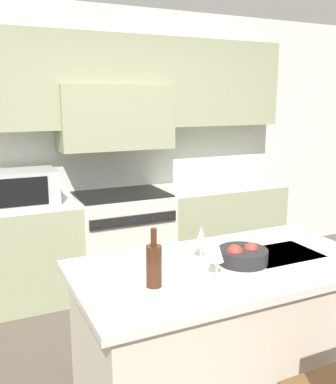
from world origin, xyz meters
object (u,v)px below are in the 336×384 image
at_px(wine_glass_near, 217,252).
at_px(wine_glass_far, 201,237).
at_px(wine_bottle, 154,265).
at_px(range_stove, 123,240).
at_px(fruit_bowl, 243,255).
at_px(microwave, 25,187).

relative_size(wine_glass_near, wine_glass_far, 1.00).
bearing_deg(wine_bottle, wine_glass_near, -5.10).
relative_size(range_stove, wine_bottle, 3.16).
bearing_deg(fruit_bowl, range_stove, 91.57).
distance_m(wine_bottle, wine_glass_far, 0.45).
height_order(wine_bottle, fruit_bowl, wine_bottle).
relative_size(wine_bottle, wine_glass_far, 1.52).
distance_m(wine_glass_near, fruit_bowl, 0.27).
height_order(microwave, wine_glass_far, microwave).
distance_m(range_stove, wine_bottle, 2.15).
relative_size(microwave, wine_bottle, 1.78).
distance_m(microwave, fruit_bowl, 2.16).
relative_size(microwave, wine_glass_near, 2.70).
height_order(range_stove, microwave, microwave).
bearing_deg(fruit_bowl, wine_glass_near, -155.91).
bearing_deg(range_stove, fruit_bowl, -88.43).
relative_size(range_stove, microwave, 1.77).
distance_m(wine_glass_near, wine_glass_far, 0.26).
relative_size(microwave, wine_glass_far, 2.70).
bearing_deg(range_stove, wine_bottle, -104.49).
distance_m(microwave, wine_glass_near, 2.17).
xyz_separation_m(wine_bottle, wine_glass_far, (0.39, 0.22, 0.02)).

